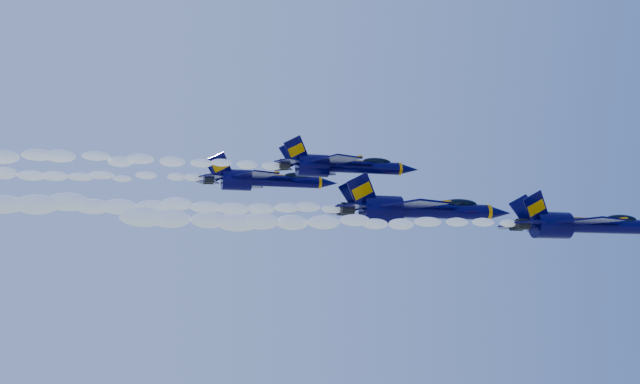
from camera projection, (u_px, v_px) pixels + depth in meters
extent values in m
cylinder|color=#040132|center=(607.00, 226.00, 75.42)|extent=(8.29, 1.38, 1.38)
ellipsoid|color=#040132|center=(551.00, 225.00, 74.03)|extent=(1.44, 2.49, 5.89)
ellipsoid|color=black|center=(621.00, 219.00, 75.89)|extent=(3.32, 1.08, 0.91)
cube|color=orange|center=(621.00, 222.00, 75.85)|extent=(3.87, 0.92, 0.17)
cube|color=#040132|center=(590.00, 221.00, 70.90)|extent=(4.94, 5.85, 0.17)
cube|color=#040132|center=(547.00, 229.00, 77.97)|extent=(4.94, 5.85, 0.17)
cube|color=orange|center=(602.00, 220.00, 71.22)|extent=(2.22, 4.61, 0.09)
cube|color=orange|center=(559.00, 228.00, 78.29)|extent=(2.22, 4.61, 0.09)
cube|color=#040132|center=(536.00, 208.00, 72.83)|extent=(3.00, 0.95, 3.23)
cube|color=#040132|center=(526.00, 210.00, 74.69)|extent=(3.00, 0.95, 3.23)
cylinder|color=black|center=(523.00, 224.00, 72.69)|extent=(1.11, 1.01, 1.01)
cylinder|color=black|center=(516.00, 225.00, 73.84)|extent=(1.11, 1.01, 1.01)
cube|color=orange|center=(580.00, 218.00, 74.87)|extent=(10.13, 0.32, 0.07)
ellipsoid|color=white|center=(331.00, 222.00, 69.00)|extent=(34.81, 1.67, 1.50)
cylinder|color=#040132|center=(444.00, 211.00, 80.03)|extent=(9.34, 1.56, 1.56)
ellipsoid|color=#040132|center=(381.00, 210.00, 78.47)|extent=(1.62, 2.80, 6.64)
cone|color=#040132|center=(499.00, 213.00, 81.46)|extent=(2.70, 1.56, 1.56)
cylinder|color=orange|center=(487.00, 213.00, 81.16)|extent=(0.36, 1.62, 1.62)
ellipsoid|color=black|center=(460.00, 204.00, 80.56)|extent=(3.74, 1.21, 1.03)
cube|color=orange|center=(460.00, 207.00, 80.52)|extent=(4.36, 1.04, 0.19)
cube|color=#040132|center=(414.00, 204.00, 74.94)|extent=(5.56, 6.60, 0.19)
cube|color=#040132|center=(386.00, 215.00, 82.91)|extent=(5.56, 6.60, 0.19)
cube|color=orange|center=(429.00, 204.00, 75.30)|extent=(2.50, 5.20, 0.10)
cube|color=orange|center=(399.00, 214.00, 83.27)|extent=(2.50, 5.20, 0.10)
cube|color=#040132|center=(362.00, 191.00, 77.12)|extent=(3.38, 1.07, 3.64)
cube|color=#040132|center=(356.00, 194.00, 79.21)|extent=(3.38, 1.07, 3.64)
cylinder|color=black|center=(347.00, 208.00, 76.96)|extent=(1.25, 1.14, 1.14)
cylinder|color=black|center=(344.00, 210.00, 78.25)|extent=(1.25, 1.14, 1.14)
cube|color=orange|center=(414.00, 202.00, 79.41)|extent=(11.42, 0.36, 0.08)
ellipsoid|color=white|center=(157.00, 206.00, 73.33)|extent=(34.81, 1.88, 1.69)
cylinder|color=#040132|center=(363.00, 167.00, 82.46)|extent=(7.67, 1.28, 1.28)
ellipsoid|color=#040132|center=(312.00, 166.00, 81.18)|extent=(1.33, 2.30, 5.46)
cone|color=#040132|center=(408.00, 169.00, 83.63)|extent=(2.22, 1.28, 1.28)
cylinder|color=orange|center=(399.00, 169.00, 83.38)|extent=(0.30, 1.33, 1.33)
ellipsoid|color=black|center=(376.00, 162.00, 82.89)|extent=(3.07, 1.00, 0.84)
cube|color=orange|center=(377.00, 164.00, 82.85)|extent=(3.58, 0.85, 0.15)
cube|color=#040132|center=(336.00, 160.00, 78.27)|extent=(4.57, 5.42, 0.15)
cube|color=#040132|center=(319.00, 171.00, 84.82)|extent=(4.57, 5.42, 0.15)
cube|color=orange|center=(347.00, 159.00, 78.57)|extent=(2.06, 4.27, 0.09)
cube|color=orange|center=(330.00, 171.00, 85.12)|extent=(2.06, 4.27, 0.09)
cube|color=#040132|center=(296.00, 150.00, 80.06)|extent=(2.78, 0.88, 2.99)
cube|color=#040132|center=(293.00, 154.00, 81.78)|extent=(2.78, 0.88, 2.99)
cylinder|color=black|center=(285.00, 164.00, 79.93)|extent=(1.02, 0.94, 0.94)
cylinder|color=black|center=(282.00, 166.00, 80.99)|extent=(1.02, 0.94, 0.94)
cube|color=orange|center=(339.00, 160.00, 81.95)|extent=(9.38, 0.30, 0.07)
ellipsoid|color=white|center=(100.00, 159.00, 76.20)|extent=(34.81, 1.54, 1.39)
cylinder|color=#040132|center=(285.00, 181.00, 88.15)|extent=(7.66, 1.28, 1.28)
ellipsoid|color=#040132|center=(236.00, 180.00, 86.88)|extent=(1.33, 2.30, 5.45)
cone|color=#040132|center=(328.00, 183.00, 89.32)|extent=(2.21, 1.28, 1.28)
cylinder|color=orange|center=(319.00, 183.00, 89.08)|extent=(0.30, 1.33, 1.33)
ellipsoid|color=black|center=(298.00, 176.00, 88.59)|extent=(3.07, 1.00, 0.84)
cube|color=orange|center=(298.00, 179.00, 88.55)|extent=(3.58, 0.85, 0.15)
cube|color=#040132|center=(255.00, 175.00, 83.97)|extent=(4.56, 5.41, 0.15)
cube|color=#040132|center=(246.00, 185.00, 90.52)|extent=(4.56, 5.41, 0.15)
cube|color=orange|center=(267.00, 175.00, 84.27)|extent=(2.05, 4.26, 0.09)
cube|color=orange|center=(256.00, 184.00, 90.81)|extent=(2.05, 4.26, 0.09)
cube|color=#040132|center=(220.00, 166.00, 85.76)|extent=(2.77, 0.88, 2.99)
cube|color=#040132|center=(218.00, 169.00, 87.48)|extent=(2.77, 0.88, 2.99)
cylinder|color=black|center=(209.00, 178.00, 85.63)|extent=(1.02, 0.94, 0.94)
cylinder|color=black|center=(208.00, 180.00, 86.69)|extent=(1.02, 0.94, 0.94)
cube|color=orange|center=(262.00, 175.00, 87.64)|extent=(9.37, 0.30, 0.07)
ellipsoid|color=white|center=(34.00, 175.00, 81.90)|extent=(34.81, 1.54, 1.39)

